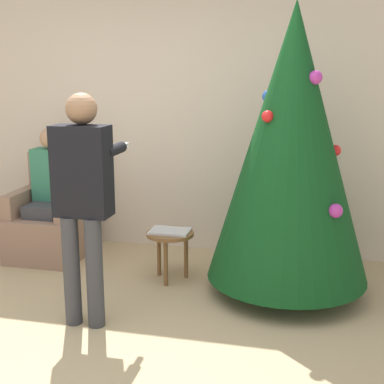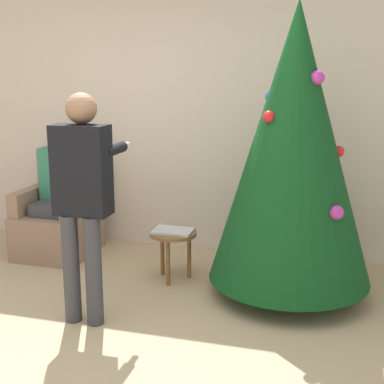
{
  "view_description": "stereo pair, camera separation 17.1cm",
  "coord_description": "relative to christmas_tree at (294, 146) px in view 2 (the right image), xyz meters",
  "views": [
    {
      "loc": [
        1.41,
        -2.88,
        1.79
      ],
      "look_at": [
        0.53,
        0.84,
        0.91
      ],
      "focal_mm": 50.0,
      "sensor_mm": 36.0,
      "label": 1
    },
    {
      "loc": [
        1.57,
        -2.84,
        1.79
      ],
      "look_at": [
        0.53,
        0.84,
        0.91
      ],
      "focal_mm": 50.0,
      "sensor_mm": 36.0,
      "label": 2
    }
  ],
  "objects": [
    {
      "name": "laptop",
      "position": [
        -0.99,
        0.04,
        -0.78
      ],
      "size": [
        0.34,
        0.24,
        0.02
      ],
      "color": "silver",
      "rests_on": "side_stool"
    },
    {
      "name": "armchair",
      "position": [
        -2.28,
        0.4,
        -0.88
      ],
      "size": [
        0.66,
        0.74,
        0.98
      ],
      "color": "#93705B",
      "rests_on": "ground_plane"
    },
    {
      "name": "person_seated",
      "position": [
        -2.28,
        0.37,
        -0.53
      ],
      "size": [
        0.36,
        0.46,
        1.25
      ],
      "color": "#38383D",
      "rests_on": "ground_plane"
    },
    {
      "name": "christmas_tree",
      "position": [
        0.0,
        0.0,
        0.0
      ],
      "size": [
        1.28,
        1.28,
        2.29
      ],
      "color": "brown",
      "rests_on": "ground_plane"
    },
    {
      "name": "person_standing",
      "position": [
        -1.36,
        -0.85,
        -0.24
      ],
      "size": [
        0.41,
        0.57,
        1.64
      ],
      "color": "#38383D",
      "rests_on": "ground_plane"
    },
    {
      "name": "wall_back",
      "position": [
        -1.21,
        0.94,
        0.13
      ],
      "size": [
        8.0,
        0.06,
        2.7
      ],
      "color": "beige",
      "rests_on": "ground_plane"
    },
    {
      "name": "side_stool",
      "position": [
        -0.99,
        0.04,
        -0.85
      ],
      "size": [
        0.41,
        0.41,
        0.43
      ],
      "color": "brown",
      "rests_on": "ground_plane"
    },
    {
      "name": "ground_plane",
      "position": [
        -1.21,
        -1.29,
        -1.22
      ],
      "size": [
        14.0,
        14.0,
        0.0
      ],
      "primitive_type": "plane",
      "color": "tan"
    }
  ]
}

